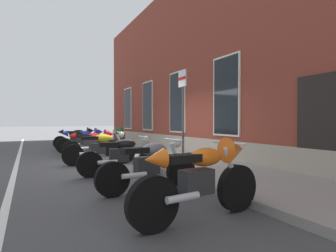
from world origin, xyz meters
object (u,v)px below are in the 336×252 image
Objects in this scene: motorcycle_blue_sport at (85,139)px; parking_sign at (183,103)px; motorcycle_red_sport at (94,142)px; motorcycle_black_naked at (122,156)px; motorcycle_orange_sport at (204,176)px; barrel_planter at (119,137)px; motorcycle_grey_naked at (150,166)px; motorcycle_black_sport at (78,137)px; motorcycle_yellow_naked at (100,149)px.

motorcycle_blue_sport is 0.82× the size of parking_sign.
parking_sign reaches higher than motorcycle_red_sport.
motorcycle_orange_sport is (3.30, 0.03, 0.11)m from motorcycle_black_naked.
parking_sign is at bearing -4.06° from barrel_planter.
parking_sign reaches higher than motorcycle_grey_naked.
motorcycle_grey_naked is 2.59m from parking_sign.
motorcycle_black_naked is 2.30× the size of barrel_planter.
motorcycle_grey_naked is 8.82m from barrel_planter.
motorcycle_black_sport is at bearing -91.87° from barrel_planter.
motorcycle_blue_sport is at bearing -164.04° from parking_sign.
motorcycle_yellow_naked reaches higher than motorcycle_grey_naked.
motorcycle_black_sport reaches higher than motorcycle_grey_naked.
barrel_planter is at bearing 88.13° from motorcycle_black_sport.
motorcycle_orange_sport is 10.39m from barrel_planter.
motorcycle_red_sport is 2.22× the size of barrel_planter.
parking_sign is at bearing 15.96° from motorcycle_blue_sport.
motorcycle_blue_sport is 8.51m from motorcycle_orange_sport.
motorcycle_black_sport reaches higher than motorcycle_yellow_naked.
motorcycle_grey_naked is (3.46, 0.07, -0.01)m from motorcycle_yellow_naked.
motorcycle_orange_sport is (10.24, -0.08, 0.02)m from motorcycle_black_sport.
motorcycle_blue_sport is 5.21m from motorcycle_black_naked.
motorcycle_red_sport is 4.19m from parking_sign.
motorcycle_red_sport reaches higher than motorcycle_grey_naked.
motorcycle_black_naked is 0.81× the size of parking_sign.
parking_sign is at bearing 41.71° from motorcycle_yellow_naked.
motorcycle_grey_naked is at bearing -14.03° from barrel_planter.
motorcycle_orange_sport is (1.62, 0.04, 0.10)m from motorcycle_grey_naked.
parking_sign is (7.09, 1.52, 1.21)m from motorcycle_black_sport.
parking_sign reaches higher than barrel_planter.
barrel_planter reaches higher than motorcycle_red_sport.
motorcycle_yellow_naked is 1.02× the size of motorcycle_black_naked.
motorcycle_orange_sport is at bearing -0.42° from motorcycle_black_sport.
parking_sign is 2.84× the size of barrel_planter.
motorcycle_grey_naked is at bearing -46.85° from parking_sign.
barrel_planter is (-10.18, 2.09, -0.07)m from motorcycle_orange_sport.
motorcycle_grey_naked is (5.24, -0.12, -0.08)m from motorcycle_red_sport.
motorcycle_orange_sport reaches higher than motorcycle_red_sport.
parking_sign is (1.92, 1.71, 1.29)m from motorcycle_yellow_naked.
motorcycle_orange_sport reaches higher than barrel_planter.
motorcycle_blue_sport reaches higher than motorcycle_yellow_naked.
motorcycle_blue_sport is 5.70m from parking_sign.
motorcycle_yellow_naked is at bearing -138.29° from parking_sign.
motorcycle_grey_naked is 0.79× the size of parking_sign.
barrel_planter is at bearing 162.83° from motorcycle_black_naked.
motorcycle_yellow_naked is 5.08m from motorcycle_orange_sport.
motorcycle_blue_sport reaches higher than barrel_planter.
motorcycle_yellow_naked is 2.35× the size of barrel_planter.
motorcycle_blue_sport is at bearing 179.58° from motorcycle_orange_sport.
motorcycle_yellow_naked is 1.78m from motorcycle_black_naked.
motorcycle_red_sport is (3.38, -0.00, -0.01)m from motorcycle_black_sport.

